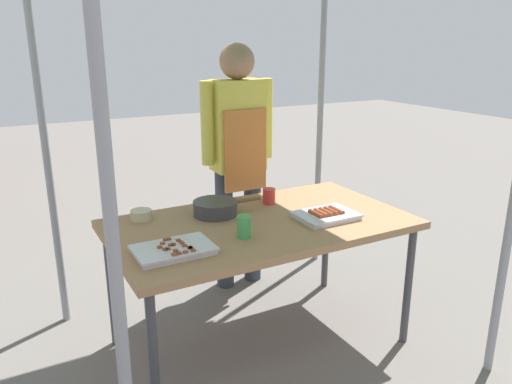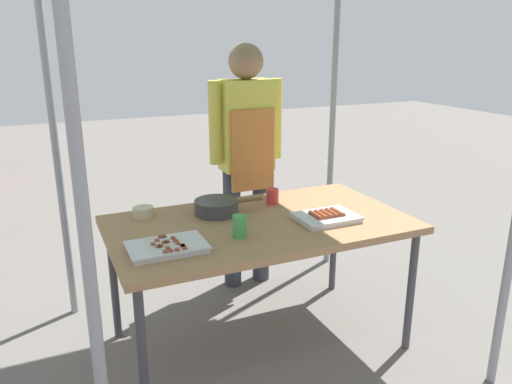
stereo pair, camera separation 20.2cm
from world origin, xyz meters
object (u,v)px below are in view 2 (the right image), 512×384
Objects in this scene: condiment_bowl at (143,212)px; vendor_woman at (247,147)px; cooking_wok at (217,206)px; drink_cup_by_wok at (272,196)px; tray_grilled_sausages at (327,217)px; stall_table at (260,230)px; drink_cup_near_edge at (240,226)px; tray_meat_skewers at (167,247)px.

vendor_woman is at bearing 27.00° from condiment_bowl.
cooking_wok reaches higher than condiment_bowl.
drink_cup_by_wok is at bearing 84.82° from vendor_woman.
condiment_bowl is 0.92m from vendor_woman.
cooking_wok is (-0.50, 0.35, 0.02)m from tray_grilled_sausages.
stall_table is at bearing -128.61° from drink_cup_by_wok.
condiment_bowl is at bearing 27.00° from vendor_woman.
vendor_woman is at bearing 72.12° from stall_table.
vendor_woman reaches higher than drink_cup_near_edge.
tray_meat_skewers is (-0.89, -0.04, -0.00)m from tray_grilled_sausages.
tray_grilled_sausages is at bearing 2.86° from drink_cup_near_edge.
drink_cup_near_edge reaches higher than tray_meat_skewers.
vendor_woman is at bearing 52.33° from cooking_wok.
drink_cup_near_edge reaches higher than stall_table.
stall_table is 0.83m from vendor_woman.
stall_table is 4.95× the size of tray_grilled_sausages.
stall_table is 14.17× the size of drink_cup_near_edge.
tray_meat_skewers is 0.86m from drink_cup_by_wok.
tray_meat_skewers is (-0.56, -0.18, 0.07)m from stall_table.
stall_table is 4.45× the size of tray_meat_skewers.
drink_cup_near_edge reaches higher than tray_grilled_sausages.
tray_grilled_sausages is 1.01m from condiment_bowl.
stall_table is 13.96× the size of condiment_bowl.
condiment_bowl is at bearing 126.97° from drink_cup_near_edge.
tray_meat_skewers reaches higher than stall_table.
drink_cup_near_edge reaches higher than cooking_wok.
cooking_wok is 4.46× the size of drink_cup_by_wok.
vendor_woman is (-0.10, 0.87, 0.22)m from tray_grilled_sausages.
cooking_wok is at bearing 145.40° from tray_grilled_sausages.
drink_cup_by_wok is (0.75, 0.42, 0.03)m from tray_meat_skewers.
tray_grilled_sausages is at bearing 2.72° from tray_meat_skewers.
stall_table is at bearing -50.69° from cooking_wok.
condiment_bowl is 0.07× the size of vendor_woman.
tray_meat_skewers is 0.22× the size of vendor_woman.
tray_meat_skewers is 3.14× the size of condiment_bowl.
drink_cup_by_wok is (0.19, 0.24, 0.10)m from stall_table.
tray_meat_skewers is 0.88× the size of cooking_wok.
stall_table is 0.37m from tray_grilled_sausages.
vendor_woman is (0.79, 0.40, 0.22)m from condiment_bowl.
drink_cup_by_wok reaches higher than stall_table.
cooking_wok is at bearing 129.31° from stall_table.
vendor_woman is (0.79, 0.92, 0.23)m from tray_meat_skewers.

